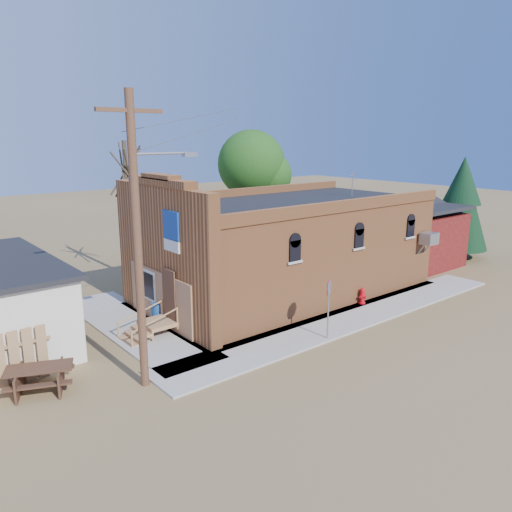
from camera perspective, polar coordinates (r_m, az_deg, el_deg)
ground at (r=20.55m, az=10.17°, el=-8.69°), size 120.00×120.00×0.00m
sidewalk_south at (r=22.15m, az=10.96°, el=-6.96°), size 19.00×2.20×0.08m
sidewalk_west at (r=21.45m, az=-13.85°, el=-7.80°), size 2.60×10.00×0.08m
brick_bar at (r=24.64m, az=3.22°, el=0.94°), size 16.40×7.97×6.30m
red_shed at (r=32.03m, az=16.38°, el=3.21°), size 5.40×6.40×4.30m
utility_pole at (r=15.20m, az=-13.25°, el=2.08°), size 3.12×0.26×9.00m
tree_bare_near at (r=27.84m, az=-14.68°, el=9.51°), size 2.80×2.80×7.65m
tree_leafy at (r=33.02m, az=-0.53°, el=10.45°), size 4.40×4.40×8.15m
evergreen_tree at (r=34.45m, az=22.42°, el=5.85°), size 3.60×3.60×6.50m
fire_hydrant at (r=23.84m, az=12.06°, el=-4.48°), size 0.44×0.43×0.75m
stop_sign at (r=19.16m, az=8.32°, el=-4.27°), size 0.56×0.41×2.35m
trash_barrel at (r=21.44m, az=-11.14°, el=-6.35°), size 0.62×0.62×0.84m
picnic_table at (r=17.13m, az=-23.48°, el=-12.40°), size 2.36×2.10×0.81m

